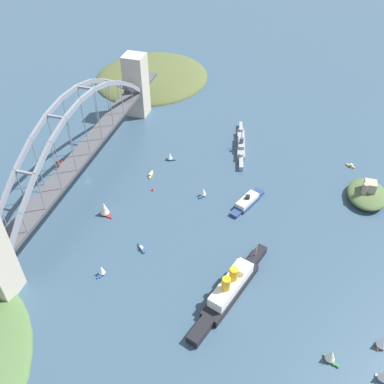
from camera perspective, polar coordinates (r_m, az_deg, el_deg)
name	(u,v)px	position (r m, az deg, el deg)	size (l,w,h in m)	color
ground_plane	(88,180)	(321.24, -13.85, 1.53)	(1400.00, 1400.00, 0.00)	#334C60
harbor_arch_bridge	(81,149)	(304.79, -14.68, 5.63)	(267.83, 17.64, 68.03)	#BCB29E
headland_west_shore	(151,77)	(459.74, -5.54, 15.19)	(124.08, 115.00, 19.19)	#4C562D
ocean_liner	(231,288)	(239.09, 5.23, -12.72)	(74.47, 30.23, 19.46)	black
naval_cruiser	(241,144)	(346.61, 6.62, 6.40)	(64.66, 15.94, 16.72)	gray
harbor_ferry_steamer	(247,201)	(293.22, 7.46, -1.27)	(33.65, 19.16, 7.73)	navy
fort_island_mid_harbor	(367,194)	(317.78, 22.51, -0.20)	(34.60, 26.72, 15.77)	#4C6038
seaplane_taxiing_near_bridge	(61,165)	(338.50, -17.23, 3.52)	(7.82, 11.00, 4.93)	#B7B7B2
small_boat_0	(151,175)	(317.51, -5.56, 2.35)	(9.61, 2.80, 2.16)	gold
small_boat_1	(101,270)	(253.54, -12.10, -10.24)	(7.04, 4.88, 7.86)	#234C8C
small_boat_2	(351,166)	(346.41, 20.57, 3.33)	(4.07, 6.75, 2.54)	gold
small_boat_3	(104,208)	(287.09, -11.73, -2.14)	(7.92, 10.36, 11.93)	#B2231E
small_boat_4	(384,341)	(241.08, 24.39, -17.81)	(9.05, 7.98, 10.15)	brown
small_boat_5	(203,192)	(296.50, 1.50, 0.01)	(7.39, 5.43, 7.70)	#234C8C
small_boat_7	(170,156)	(330.67, -3.00, 4.84)	(4.22, 7.50, 7.12)	#234C8C
small_boat_8	(141,248)	(264.49, -6.82, -7.51)	(7.31, 7.15, 2.45)	#234C8C
small_boat_9	(331,355)	(228.48, 18.23, -20.17)	(6.71, 8.21, 9.33)	#2D6B3D
channel_marker_buoy	(153,189)	(303.70, -5.32, 0.37)	(2.20, 2.20, 2.75)	red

